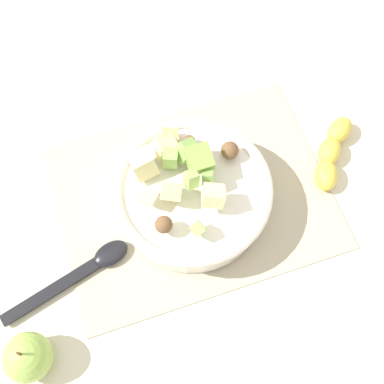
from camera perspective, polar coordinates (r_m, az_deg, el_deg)
The scene contains 6 objects.
ground_plane at distance 0.84m, azimuth 0.15°, elevation -0.60°, with size 2.40×2.40×0.00m, color silver.
placemat at distance 0.84m, azimuth 0.15°, elevation -0.51°, with size 0.44×0.33×0.01m, color #BCB299.
salad_bowl at distance 0.79m, azimuth -0.07°, elevation -0.17°, with size 0.25×0.25×0.12m.
serving_spoon at distance 0.80m, azimuth -11.71°, elevation -8.42°, with size 0.21×0.08×0.01m.
whole_apple at distance 0.77m, azimuth -17.87°, elevation -17.17°, with size 0.07×0.07×0.08m.
banana_whole at distance 0.89m, azimuth 15.36°, elevation 4.33°, with size 0.12×0.13×0.04m.
Camera 1 is at (-0.11, -0.32, 0.77)m, focal length 47.72 mm.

